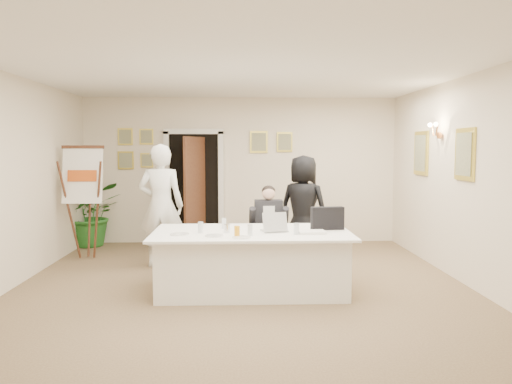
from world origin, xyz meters
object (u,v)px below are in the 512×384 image
object	(u,v)px
flip_chart	(85,208)
steel_jug	(227,228)
conference_table	(252,261)
paper_stack	(312,232)
laptop	(274,220)
oj_glass	(237,231)
laptop_bag	(327,218)
standing_man	(161,206)
potted_palm	(91,214)
standing_woman	(303,207)
seated_man	(269,229)

from	to	relation	value
flip_chart	steel_jug	xyz separation A→B (m)	(2.37, -2.06, -0.02)
conference_table	paper_stack	world-z (taller)	paper_stack
laptop	steel_jug	world-z (taller)	laptop
oj_glass	steel_jug	xyz separation A→B (m)	(-0.13, 0.29, -0.01)
flip_chart	laptop_bag	world-z (taller)	flip_chart
standing_man	potted_palm	xyz separation A→B (m)	(-1.56, 1.70, -0.34)
standing_woman	laptop	bearing A→B (deg)	101.97
laptop	standing_woman	bearing A→B (deg)	57.47
standing_woman	oj_glass	xyz separation A→B (m)	(-1.09, -2.28, -0.02)
laptop_bag	steel_jug	world-z (taller)	laptop_bag
standing_man	oj_glass	distance (m)	2.13
standing_man	standing_woman	distance (m)	2.32
oj_glass	steel_jug	bearing A→B (deg)	113.94
conference_table	seated_man	size ratio (longest dim) A/B	1.92
flip_chart	standing_woman	world-z (taller)	flip_chart
standing_woman	laptop	size ratio (longest dim) A/B	5.03
laptop_bag	standing_woman	bearing A→B (deg)	86.38
flip_chart	standing_woman	distance (m)	3.59
flip_chart	laptop	world-z (taller)	flip_chart
paper_stack	steel_jug	bearing A→B (deg)	175.56
standing_man	laptop	xyz separation A→B (m)	(1.65, -1.39, -0.03)
potted_palm	laptop_bag	size ratio (longest dim) A/B	2.85
laptop_bag	steel_jug	xyz separation A→B (m)	(-1.30, -0.21, -0.09)
conference_table	standing_man	xyz separation A→B (m)	(-1.36, 1.39, 0.55)
paper_stack	standing_woman	bearing A→B (deg)	85.54
standing_woman	laptop	xyz separation A→B (m)	(-0.62, -1.89, 0.06)
conference_table	flip_chart	xyz separation A→B (m)	(-2.69, 1.96, 0.46)
laptop	oj_glass	size ratio (longest dim) A/B	2.62
oj_glass	steel_jug	distance (m)	0.32
standing_man	standing_woman	xyz separation A→B (m)	(2.26, 0.50, -0.09)
conference_table	standing_woman	size ratio (longest dim) A/B	1.46
seated_man	standing_man	world-z (taller)	standing_man
conference_table	flip_chart	bearing A→B (deg)	143.91
potted_palm	standing_woman	bearing A→B (deg)	-17.40
seated_man	laptop	bearing A→B (deg)	-102.99
conference_table	laptop	xyz separation A→B (m)	(0.29, -0.00, 0.52)
flip_chart	steel_jug	bearing A→B (deg)	-40.95
standing_woman	paper_stack	distance (m)	2.08
steel_jug	paper_stack	bearing A→B (deg)	-4.44
standing_man	conference_table	bearing A→B (deg)	135.59
standing_woman	steel_jug	bearing A→B (deg)	88.53
flip_chart	standing_woman	xyz separation A→B (m)	(3.59, -0.07, 0.01)
standing_woman	laptop_bag	bearing A→B (deg)	122.62
flip_chart	steel_jug	world-z (taller)	flip_chart
laptop_bag	paper_stack	size ratio (longest dim) A/B	1.29
potted_palm	laptop	size ratio (longest dim) A/B	3.54
conference_table	laptop_bag	size ratio (longest dim) A/B	5.91
seated_man	oj_glass	world-z (taller)	seated_man
conference_table	standing_woman	bearing A→B (deg)	64.41
seated_man	potted_palm	bearing A→B (deg)	132.53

